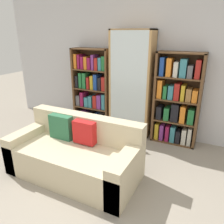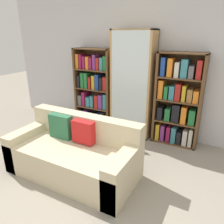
{
  "view_description": "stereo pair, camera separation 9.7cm",
  "coord_description": "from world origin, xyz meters",
  "views": [
    {
      "loc": [
        1.33,
        -1.44,
        1.92
      ],
      "look_at": [
        -0.14,
        1.49,
        0.72
      ],
      "focal_mm": 35.0,
      "sensor_mm": 36.0,
      "label": 1
    },
    {
      "loc": [
        1.42,
        -1.4,
        1.92
      ],
      "look_at": [
        -0.14,
        1.49,
        0.72
      ],
      "focal_mm": 35.0,
      "sensor_mm": 36.0,
      "label": 2
    }
  ],
  "objects": [
    {
      "name": "bookshelf_left",
      "position": [
        -1.0,
        2.34,
        0.78
      ],
      "size": [
        0.82,
        0.32,
        1.63
      ],
      "color": "brown",
      "rests_on": "ground"
    },
    {
      "name": "bookshelf_right",
      "position": [
        0.71,
        2.34,
        0.78
      ],
      "size": [
        0.79,
        0.32,
        1.62
      ],
      "color": "brown",
      "rests_on": "ground"
    },
    {
      "name": "couch",
      "position": [
        -0.33,
        0.72,
        0.29
      ],
      "size": [
        1.81,
        0.85,
        0.8
      ],
      "color": "beige",
      "rests_on": "ground"
    },
    {
      "name": "ground_plane",
      "position": [
        0.0,
        0.0,
        0.0
      ],
      "size": [
        16.0,
        16.0,
        0.0
      ],
      "primitive_type": "plane",
      "color": "gray"
    },
    {
      "name": "wall_back",
      "position": [
        0.0,
        2.54,
        1.35
      ],
      "size": [
        6.38,
        0.06,
        2.7
      ],
      "color": "silver",
      "rests_on": "ground"
    },
    {
      "name": "wine_bottle",
      "position": [
        0.17,
        1.75,
        0.14
      ],
      "size": [
        0.08,
        0.08,
        0.35
      ],
      "color": "#192333",
      "rests_on": "ground"
    },
    {
      "name": "display_cabinet",
      "position": [
        -0.14,
        2.32,
        0.99
      ],
      "size": [
        0.78,
        0.36,
        1.98
      ],
      "color": "tan",
      "rests_on": "ground"
    }
  ]
}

